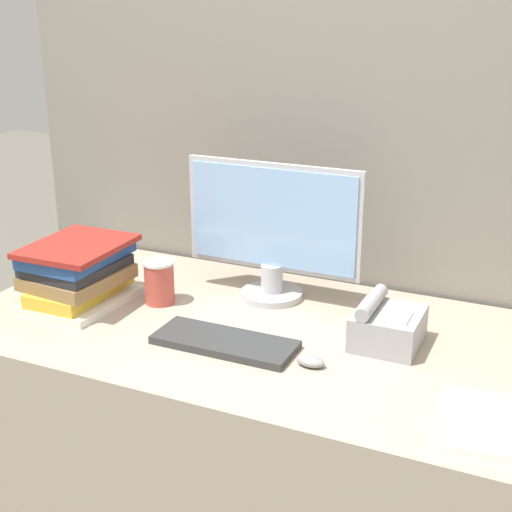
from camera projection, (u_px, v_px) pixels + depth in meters
The scene contains 9 objects.
cubicle_panel_rear at pixel (316, 235), 2.23m from camera, with size 2.01×0.04×1.78m.
desk at pixel (258, 450), 2.02m from camera, with size 1.61×0.81×0.76m.
monitor at pixel (273, 233), 2.03m from camera, with size 0.52×0.18×0.40m.
keyboard at pixel (225, 342), 1.79m from camera, with size 0.36×0.14×0.02m.
mouse at pixel (311, 361), 1.69m from camera, with size 0.07×0.04×0.03m.
coffee_cup at pixel (159, 282), 2.03m from camera, with size 0.09×0.09×0.13m.
book_stack at pixel (78, 273), 2.03m from camera, with size 0.26×0.31×0.18m.
desk_telephone at pixel (387, 326), 1.79m from camera, with size 0.16×0.18×0.12m.
paper_pile at pixel (488, 423), 1.45m from camera, with size 0.21×0.26×0.01m.
Camera 1 is at (0.71, -1.16, 1.58)m, focal length 50.00 mm.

